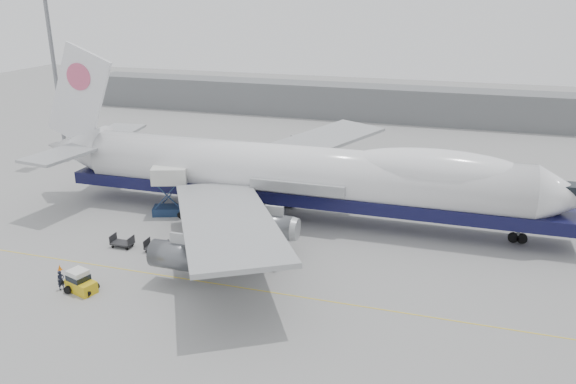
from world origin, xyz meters
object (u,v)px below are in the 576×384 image
(catering_truck, at_px, (171,188))
(baggage_tug, at_px, (80,282))
(ground_worker, at_px, (61,280))
(airliner, at_px, (302,173))

(catering_truck, distance_m, baggage_tug, 19.56)
(catering_truck, xyz_separation_m, baggage_tug, (1.02, -19.37, -2.51))
(catering_truck, bearing_deg, ground_worker, -111.30)
(baggage_tug, bearing_deg, catering_truck, 110.64)
(catering_truck, relative_size, baggage_tug, 1.90)
(baggage_tug, distance_m, ground_worker, 1.90)
(airliner, bearing_deg, catering_truck, -167.37)
(airliner, distance_m, catering_truck, 16.09)
(ground_worker, bearing_deg, baggage_tug, -55.22)
(airliner, xyz_separation_m, baggage_tug, (-14.53, -22.86, -4.71))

